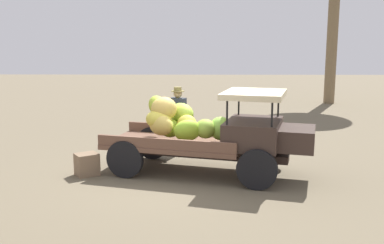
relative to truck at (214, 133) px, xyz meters
name	(u,v)px	position (x,y,z in m)	size (l,w,h in m)	color
ground_plane	(189,175)	(-0.52, -0.12, -0.92)	(60.00, 60.00, 0.00)	#695E48
truck	(214,133)	(0.00, 0.00, 0.00)	(4.66, 2.68, 1.84)	#372922
farmer	(178,115)	(-0.87, 1.97, 0.06)	(0.56, 0.52, 1.71)	#505066
wooden_crate	(87,164)	(-2.74, -0.13, -0.68)	(0.46, 0.40, 0.48)	#7C634A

